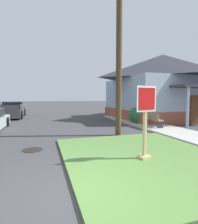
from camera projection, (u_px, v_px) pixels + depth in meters
ground_plane at (75, 195)px, 3.62m from camera, size 160.00×160.00×0.00m
grass_corner_patch at (143, 156)px, 5.87m from camera, size 5.05×5.99×0.08m
sidewalk_strip at (164, 129)px, 10.68m from camera, size 2.20×15.54×0.12m
stop_sign at (145, 123)px, 5.46m from camera, size 0.75×0.36×2.21m
manhole_cover at (32, 150)px, 6.68m from camera, size 0.70×0.70×0.02m
pickup_truck_charcoal at (12, 111)px, 17.21m from camera, size 2.07×5.28×1.48m
street_bench at (153, 119)px, 11.28m from camera, size 0.49×1.61×0.85m
utility_pole at (119, 32)px, 8.81m from camera, size 1.38×0.29×9.93m
corner_house at (162, 86)px, 16.50m from camera, size 8.77×9.35×5.76m
shrub_by_curb at (139, 115)px, 13.03m from camera, size 1.41×1.41×1.24m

